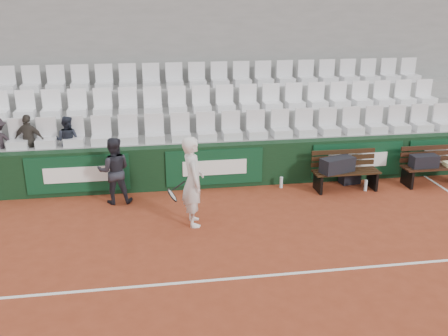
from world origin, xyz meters
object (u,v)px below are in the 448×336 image
at_px(tennis_player, 193,181).
at_px(bench_left, 345,180).
at_px(sports_bag_right, 424,161).
at_px(sports_bag_left, 337,165).
at_px(water_bottle_near, 281,182).
at_px(sports_bag_ground, 350,178).
at_px(water_bottle_far, 366,185).
at_px(ball_kid, 114,171).
at_px(bench_right, 433,175).
at_px(spectator_b, 27,121).
at_px(spectator_c, 66,121).

bearing_deg(tennis_player, bench_left, 19.02).
distance_m(bench_left, sports_bag_right, 1.89).
relative_size(sports_bag_left, sports_bag_right, 1.26).
relative_size(water_bottle_near, tennis_player, 0.15).
relative_size(sports_bag_ground, water_bottle_far, 1.72).
xyz_separation_m(sports_bag_left, water_bottle_near, (-1.18, 0.35, -0.48)).
bearing_deg(water_bottle_near, sports_bag_right, -6.12).
bearing_deg(sports_bag_right, water_bottle_far, -174.94).
height_order(sports_bag_left, ball_kid, ball_kid).
distance_m(bench_left, tennis_player, 3.85).
distance_m(sports_bag_right, sports_bag_ground, 1.71).
distance_m(bench_right, spectator_b, 9.33).
xyz_separation_m(spectator_b, spectator_c, (0.82, 0.00, -0.03)).
relative_size(sports_bag_right, sports_bag_ground, 1.37).
relative_size(bench_right, ball_kid, 1.04).
bearing_deg(spectator_c, bench_right, -172.53).
distance_m(sports_bag_right, spectator_b, 8.99).
bearing_deg(sports_bag_left, spectator_b, 169.90).
relative_size(bench_left, ball_kid, 1.04).
height_order(sports_bag_ground, ball_kid, ball_kid).
xyz_separation_m(water_bottle_far, spectator_c, (-6.61, 1.33, 1.43)).
distance_m(sports_bag_left, tennis_player, 3.58).
height_order(sports_bag_right, tennis_player, tennis_player).
height_order(bench_left, spectator_b, spectator_b).
relative_size(sports_bag_left, water_bottle_near, 2.95).
bearing_deg(ball_kid, water_bottle_far, 177.61).
xyz_separation_m(tennis_player, ball_kid, (-1.54, 1.30, -0.16)).
bearing_deg(bench_left, bench_right, -0.28).
xyz_separation_m(sports_bag_right, ball_kid, (-6.98, 0.08, 0.12)).
xyz_separation_m(sports_bag_ground, spectator_c, (-6.44, 0.81, 1.42)).
xyz_separation_m(sports_bag_left, tennis_player, (-3.36, -1.21, 0.26)).
xyz_separation_m(bench_left, ball_kid, (-5.12, 0.06, 0.49)).
relative_size(water_bottle_far, spectator_b, 0.22).
height_order(bench_right, sports_bag_left, sports_bag_left).
height_order(sports_bag_ground, tennis_player, tennis_player).
distance_m(bench_left, spectator_c, 6.43).
bearing_deg(sports_bag_left, bench_right, 0.30).
xyz_separation_m(water_bottle_near, spectator_b, (-5.59, 0.85, 1.46)).
distance_m(sports_bag_right, ball_kid, 6.98).
bearing_deg(water_bottle_near, sports_bag_ground, 1.43).
bearing_deg(water_bottle_far, tennis_player, -164.80).
bearing_deg(bench_left, water_bottle_near, 166.77).
height_order(ball_kid, spectator_b, spectator_b).
distance_m(tennis_player, spectator_c, 3.61).
height_order(sports_bag_right, water_bottle_near, sports_bag_right).
bearing_deg(water_bottle_far, spectator_c, 168.64).
bearing_deg(spectator_c, ball_kid, 148.90).
bearing_deg(spectator_c, sports_bag_left, -175.84).
height_order(sports_bag_left, water_bottle_near, sports_bag_left).
xyz_separation_m(sports_bag_right, water_bottle_near, (-3.27, 0.35, -0.46)).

